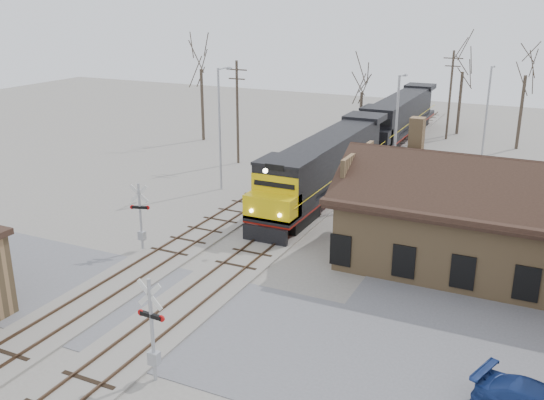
{
  "coord_description": "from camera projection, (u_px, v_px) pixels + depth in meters",
  "views": [
    {
      "loc": [
        15.34,
        -21.24,
        14.38
      ],
      "look_at": [
        0.84,
        9.0,
        3.22
      ],
      "focal_mm": 40.0,
      "sensor_mm": 36.0,
      "label": 1
    }
  ],
  "objects": [
    {
      "name": "streetlight_a",
      "position": [
        220.0,
        123.0,
        46.61
      ],
      "size": [
        0.25,
        2.04,
        9.48
      ],
      "color": "#A5A8AD",
      "rests_on": "ground"
    },
    {
      "name": "crossbuck_far",
      "position": [
        141.0,
        220.0,
        35.83
      ],
      "size": [
        1.16,
        0.46,
        4.2
      ],
      "rotation": [
        0.0,
        0.0,
        3.47
      ],
      "color": "#A5A8AD",
      "rests_on": "ground"
    },
    {
      "name": "track_main",
      "position": [
        299.0,
        217.0,
        41.82
      ],
      "size": [
        3.4,
        90.0,
        0.24
      ],
      "color": "gray",
      "rests_on": "ground"
    },
    {
      "name": "road",
      "position": [
        175.0,
        314.0,
        29.0
      ],
      "size": [
        60.0,
        9.0,
        0.03
      ],
      "primitive_type": "cube",
      "color": "#5C5C61",
      "rests_on": "ground"
    },
    {
      "name": "locomotive_lead",
      "position": [
        324.0,
        166.0,
        45.16
      ],
      "size": [
        3.21,
        21.48,
        4.77
      ],
      "color": "black",
      "rests_on": "ground"
    },
    {
      "name": "utility_pole_a",
      "position": [
        237.0,
        111.0,
        54.32
      ],
      "size": [
        2.0,
        0.24,
        9.27
      ],
      "color": "#382D23",
      "rests_on": "ground"
    },
    {
      "name": "depot",
      "position": [
        476.0,
        226.0,
        33.59
      ],
      "size": [
        15.2,
        9.31,
        7.9
      ],
      "color": "#98784F",
      "rests_on": "ground"
    },
    {
      "name": "locomotive_trailing",
      "position": [
        398.0,
        117.0,
        63.78
      ],
      "size": [
        3.21,
        21.48,
        4.52
      ],
      "color": "black",
      "rests_on": "ground"
    },
    {
      "name": "ground",
      "position": [
        175.0,
        315.0,
        29.0
      ],
      "size": [
        140.0,
        140.0,
        0.0
      ],
      "primitive_type": "plane",
      "color": "gray",
      "rests_on": "ground"
    },
    {
      "name": "tree_c",
      "position": [
        464.0,
        61.0,
        65.34
      ],
      "size": [
        4.57,
        4.57,
        11.19
      ],
      "color": "#382D23",
      "rests_on": "ground"
    },
    {
      "name": "tree_a",
      "position": [
        201.0,
        57.0,
        62.25
      ],
      "size": [
        4.98,
        4.98,
        12.2
      ],
      "color": "#382D23",
      "rests_on": "ground"
    },
    {
      "name": "crossbuck_near",
      "position": [
        152.0,
        334.0,
        23.4
      ],
      "size": [
        1.26,
        0.33,
        4.42
      ],
      "rotation": [
        0.0,
        0.0,
        -0.04
      ],
      "color": "#A5A8AD",
      "rests_on": "ground"
    },
    {
      "name": "streetlight_b",
      "position": [
        396.0,
        132.0,
        44.2
      ],
      "size": [
        0.25,
        2.04,
        9.26
      ],
      "color": "#A5A8AD",
      "rests_on": "ground"
    },
    {
      "name": "streetlight_c",
      "position": [
        487.0,
        108.0,
        55.82
      ],
      "size": [
        0.25,
        2.04,
        8.61
      ],
      "color": "#A5A8AD",
      "rests_on": "ground"
    },
    {
      "name": "tree_d",
      "position": [
        527.0,
        63.0,
        58.45
      ],
      "size": [
        4.88,
        4.88,
        11.95
      ],
      "color": "#382D23",
      "rests_on": "ground"
    },
    {
      "name": "track_siding",
      "position": [
        241.0,
        208.0,
        43.66
      ],
      "size": [
        3.4,
        90.0,
        0.24
      ],
      "color": "gray",
      "rests_on": "ground"
    },
    {
      "name": "tree_b",
      "position": [
        362.0,
        84.0,
        62.39
      ],
      "size": [
        3.47,
        3.47,
        8.5
      ],
      "color": "#382D23",
      "rests_on": "ground"
    },
    {
      "name": "utility_pole_b",
      "position": [
        450.0,
        94.0,
        63.81
      ],
      "size": [
        2.0,
        0.24,
        9.33
      ],
      "color": "#382D23",
      "rests_on": "ground"
    }
  ]
}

